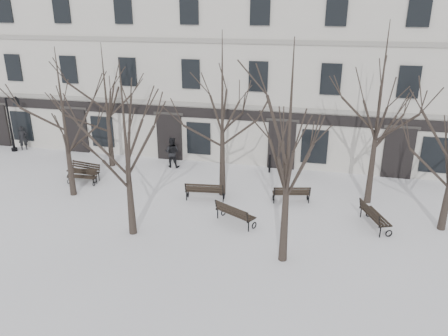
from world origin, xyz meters
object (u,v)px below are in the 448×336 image
(tree_2, at_px, (289,130))
(bench_5, at_px, (374,216))
(bench_0, at_px, (83,176))
(lamp_post, at_px, (13,120))
(bench_4, at_px, (291,193))
(bench_1, at_px, (205,190))
(bench_3, at_px, (84,171))
(tree_0, at_px, (62,106))
(bench_2, at_px, (235,213))
(tree_1, at_px, (125,130))

(tree_2, xyz_separation_m, bench_5, (3.57, 3.59, -4.62))
(bench_0, distance_m, lamp_post, 8.45)
(bench_4, bearing_deg, bench_1, -3.36)
(bench_1, height_order, bench_3, bench_1)
(tree_2, distance_m, lamp_post, 21.05)
(tree_0, xyz_separation_m, bench_2, (8.78, -1.20, -4.10))
(tree_0, relative_size, bench_1, 3.67)
(bench_0, distance_m, bench_4, 11.33)
(bench_2, height_order, lamp_post, lamp_post)
(bench_0, xyz_separation_m, bench_1, (7.11, -0.55, 0.10))
(bench_5, distance_m, lamp_post, 23.03)
(bench_1, bearing_deg, tree_1, 55.08)
(tree_0, height_order, tree_1, tree_0)
(tree_0, bearing_deg, tree_1, -32.83)
(bench_3, xyz_separation_m, lamp_post, (-6.99, 3.46, 1.64))
(tree_2, relative_size, bench_0, 5.13)
(bench_0, bearing_deg, bench_1, -5.77)
(tree_2, bearing_deg, bench_0, 156.12)
(bench_0, bearing_deg, tree_0, -79.76)
(bench_4, bearing_deg, bench_2, 38.49)
(tree_2, xyz_separation_m, bench_4, (-0.18, 5.30, -4.66))
(bench_1, distance_m, bench_4, 4.28)
(tree_2, relative_size, bench_1, 4.09)
(tree_1, relative_size, bench_0, 4.54)
(tree_0, xyz_separation_m, lamp_post, (-7.53, 5.49, -2.48))
(bench_5, bearing_deg, tree_2, 113.56)
(tree_1, relative_size, bench_2, 3.64)
(bench_4, distance_m, bench_5, 4.12)
(bench_1, xyz_separation_m, bench_3, (-7.35, 1.12, -0.02))
(tree_1, height_order, bench_4, tree_1)
(tree_1, distance_m, bench_0, 7.91)
(bench_3, bearing_deg, bench_4, 7.73)
(bench_0, xyz_separation_m, bench_4, (11.33, 0.21, 0.06))
(tree_0, height_order, bench_0, tree_0)
(bench_4, height_order, lamp_post, lamp_post)
(tree_1, height_order, bench_2, tree_1)
(bench_4, bearing_deg, tree_0, -4.91)
(tree_0, distance_m, bench_5, 15.33)
(bench_3, relative_size, lamp_post, 0.53)
(tree_2, xyz_separation_m, bench_2, (-2.42, 2.43, -4.63))
(bench_4, bearing_deg, tree_1, 23.29)
(bench_1, xyz_separation_m, bench_4, (4.21, 0.75, -0.04))
(bench_5, bearing_deg, tree_0, 68.21)
(bench_0, bearing_deg, lamp_post, 149.49)
(tree_2, bearing_deg, bench_4, 91.94)
(tree_2, bearing_deg, lamp_post, 154.03)
(tree_0, height_order, bench_1, tree_0)
(bench_0, relative_size, bench_4, 0.85)
(bench_2, xyz_separation_m, bench_4, (2.24, 2.87, -0.04))
(bench_1, bearing_deg, bench_3, -15.72)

